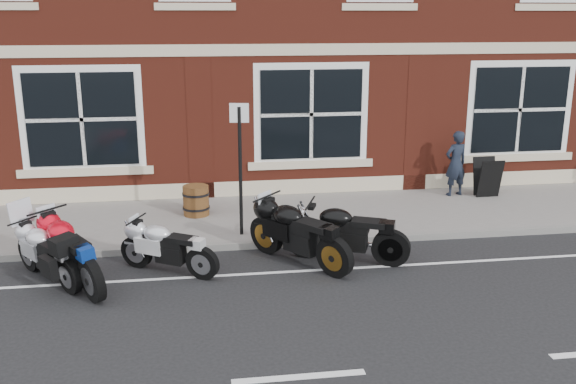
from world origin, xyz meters
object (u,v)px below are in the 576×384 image
Objects in this scene: moto_sport_black at (298,231)px; moto_naked_black at (346,231)px; barrel_planter at (196,200)px; a_board_sign at (487,177)px; parking_sign at (240,160)px; moto_sport_silver at (167,245)px; moto_sport_red at (72,249)px; pedestrian_left at (456,163)px; moto_touring_silver at (47,250)px.

moto_naked_black is at bearing -39.00° from moto_sport_black.
a_board_sign is at bearing 4.16° from barrel_planter.
parking_sign reaches higher than barrel_planter.
moto_sport_silver is 2.79m from barrel_planter.
moto_sport_black is at bearing -25.62° from moto_sport_red.
moto_sport_red is 3.68m from moto_sport_black.
moto_sport_silver is at bearing 14.62° from pedestrian_left.
moto_sport_black is at bearing -45.50° from parking_sign.
moto_sport_silver is 7.24m from pedestrian_left.
moto_sport_black reaches higher than barrel_planter.
pedestrian_left reaches higher than moto_touring_silver.
moto_sport_black is 2.21m from moto_sport_silver.
barrel_planter is at bearing 132.47° from parking_sign.
moto_touring_silver reaches higher than moto_sport_black.
moto_sport_black is 1.26× the size of pedestrian_left.
moto_sport_red is 8.66m from pedestrian_left.
pedestrian_left reaches higher than moto_sport_black.
moto_touring_silver is 0.78× the size of moto_sport_red.
moto_sport_black is 0.76× the size of parking_sign.
moto_touring_silver is at bearing 123.18° from moto_sport_silver.
parking_sign reaches higher than a_board_sign.
moto_sport_silver is at bearing -156.96° from a_board_sign.
barrel_planter is at bearing 21.76° from moto_sport_silver.
moto_sport_red reaches higher than moto_sport_silver.
parking_sign is (-5.75, -1.83, 0.99)m from a_board_sign.
a_board_sign is at bearing -33.61° from moto_sport_silver.
parking_sign reaches higher than moto_touring_silver.
a_board_sign reaches higher than moto_naked_black.
moto_sport_black is 3.03× the size of barrel_planter.
moto_sport_red is 4.50m from moto_naked_black.
moto_sport_black is at bearing 113.26° from moto_naked_black.
moto_naked_black is at bearing 31.34° from pedestrian_left.
moto_sport_silver is 0.66× the size of parking_sign.
a_board_sign is (8.54, 3.47, -0.02)m from moto_sport_red.
parking_sign is (-1.70, 1.33, 1.00)m from moto_naked_black.
moto_touring_silver is 3.67m from barrel_planter.
a_board_sign reaches higher than moto_sport_silver.
barrel_planter is (-6.58, -0.48, -0.13)m from a_board_sign.
parking_sign is (2.79, 1.64, 0.97)m from moto_sport_red.
parking_sign is (-0.88, 1.31, 0.97)m from moto_sport_black.
moto_sport_silver reaches higher than barrel_planter.
barrel_planter is (-1.71, 2.66, -0.16)m from moto_sport_black.
moto_sport_red is at bearing 147.20° from moto_sport_black.
moto_sport_red is at bearing 131.22° from moto_sport_silver.
moto_naked_black is at bearing -27.23° from parking_sign.
moto_sport_black is 1.15× the size of moto_sport_silver.
parking_sign is at bearing -0.33° from moto_sport_red.
moto_sport_red is 2.28× the size of a_board_sign.
parking_sign is (1.33, 1.40, 1.08)m from moto_sport_silver.
moto_sport_red is 1.07× the size of moto_sport_black.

